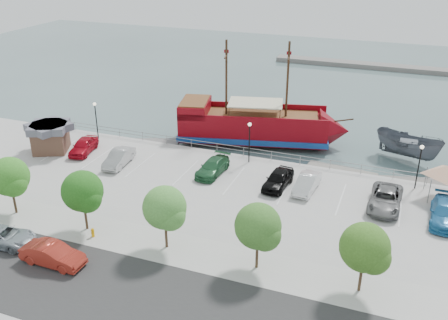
% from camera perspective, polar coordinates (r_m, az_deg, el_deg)
% --- Properties ---
extents(ground, '(160.00, 160.00, 0.00)m').
position_cam_1_polar(ground, '(45.88, 0.28, -4.57)').
color(ground, '#3E5455').
extents(street, '(100.00, 8.00, 0.04)m').
position_cam_1_polar(street, '(33.41, -9.78, -15.56)').
color(street, '#2A2A2A').
rests_on(street, land_slab).
extents(sidewalk, '(100.00, 4.00, 0.05)m').
position_cam_1_polar(sidewalk, '(37.55, -5.17, -10.16)').
color(sidewalk, '#A9A9A6').
rests_on(sidewalk, land_slab).
extents(seawall_railing, '(50.00, 0.06, 1.00)m').
position_cam_1_polar(seawall_railing, '(51.82, 3.32, 0.85)').
color(seawall_railing, gray).
rests_on(seawall_railing, land_slab).
extents(far_shore, '(40.00, 3.00, 0.80)m').
position_cam_1_polar(far_shore, '(95.18, 18.11, 10.07)').
color(far_shore, slate).
rests_on(far_shore, ground).
extents(pirate_ship, '(19.96, 9.61, 12.36)m').
position_cam_1_polar(pirate_ship, '(57.39, 4.76, 3.81)').
color(pirate_ship, maroon).
rests_on(pirate_ship, ground).
extents(patrol_boat, '(7.91, 5.52, 2.87)m').
position_cam_1_polar(patrol_boat, '(56.56, 20.28, 1.29)').
color(patrol_boat, '#4C5159').
rests_on(patrol_boat, ground).
extents(dock_west, '(6.78, 4.08, 0.37)m').
position_cam_1_polar(dock_west, '(58.30, -8.43, 1.97)').
color(dock_west, slate).
rests_on(dock_west, ground).
extents(dock_mid, '(7.21, 2.80, 0.40)m').
position_cam_1_polar(dock_mid, '(51.96, 13.22, -1.34)').
color(dock_mid, gray).
rests_on(dock_mid, ground).
extents(dock_east, '(7.12, 3.49, 0.39)m').
position_cam_1_polar(dock_east, '(51.74, 20.55, -2.45)').
color(dock_east, slate).
rests_on(dock_east, ground).
extents(shed, '(4.94, 4.94, 3.07)m').
position_cam_1_polar(shed, '(56.03, -19.25, 2.56)').
color(shed, brown).
rests_on(shed, land_slab).
extents(canopy_tent, '(4.79, 4.79, 3.58)m').
position_cam_1_polar(canopy_tent, '(46.88, 24.21, -0.60)').
color(canopy_tent, slate).
rests_on(canopy_tent, land_slab).
extents(street_van, '(5.12, 2.76, 1.36)m').
position_cam_1_polar(street_van, '(41.11, -23.90, -7.97)').
color(street_van, '#8E99A1').
rests_on(street_van, street).
extents(street_sedan, '(4.75, 1.70, 1.56)m').
position_cam_1_polar(street_sedan, '(37.55, -18.99, -10.18)').
color(street_sedan, '#9F271B').
rests_on(street_sedan, street).
extents(fire_hydrant, '(0.27, 0.27, 0.77)m').
position_cam_1_polar(fire_hydrant, '(39.89, -14.77, -7.99)').
color(fire_hydrant, '#DF9A04').
rests_on(fire_hydrant, sidewalk).
extents(lamp_post_left, '(0.36, 0.36, 4.28)m').
position_cam_1_polar(lamp_post_left, '(57.47, -14.46, 5.11)').
color(lamp_post_left, black).
rests_on(lamp_post_left, land_slab).
extents(lamp_post_mid, '(0.36, 0.36, 4.28)m').
position_cam_1_polar(lamp_post_mid, '(49.74, 2.92, 2.83)').
color(lamp_post_mid, black).
rests_on(lamp_post_mid, land_slab).
extents(lamp_post_right, '(0.36, 0.36, 4.28)m').
position_cam_1_polar(lamp_post_right, '(47.76, 21.48, 0.11)').
color(lamp_post_right, black).
rests_on(lamp_post_right, land_slab).
extents(tree_b, '(3.30, 3.20, 5.00)m').
position_cam_1_polar(tree_b, '(43.75, -23.22, -1.92)').
color(tree_b, '#473321').
rests_on(tree_b, sidewalk).
extents(tree_c, '(3.30, 3.20, 5.00)m').
position_cam_1_polar(tree_c, '(39.48, -15.75, -3.64)').
color(tree_c, '#473321').
rests_on(tree_c, sidewalk).
extents(tree_d, '(3.30, 3.20, 5.00)m').
position_cam_1_polar(tree_d, '(36.07, -6.65, -5.63)').
color(tree_d, '#473321').
rests_on(tree_d, sidewalk).
extents(tree_e, '(3.30, 3.20, 5.00)m').
position_cam_1_polar(tree_e, '(33.79, 4.09, -7.79)').
color(tree_e, '#473321').
rests_on(tree_e, sidewalk).
extents(tree_f, '(3.30, 3.20, 5.00)m').
position_cam_1_polar(tree_f, '(32.87, 16.01, -9.83)').
color(tree_f, '#473321').
rests_on(tree_f, sidewalk).
extents(parked_car_a, '(2.72, 4.89, 1.57)m').
position_cam_1_polar(parked_car_a, '(54.80, -15.75, 1.58)').
color(parked_car_a, '#AA0A19').
rests_on(parked_car_a, land_slab).
extents(parked_car_b, '(2.04, 4.77, 1.53)m').
position_cam_1_polar(parked_car_b, '(51.03, -11.92, 0.23)').
color(parked_car_b, '#A1A1A1').
rests_on(parked_car_b, land_slab).
extents(parked_car_d, '(2.34, 5.03, 1.42)m').
position_cam_1_polar(parked_car_d, '(48.13, -1.31, -0.81)').
color(parked_car_d, '#245C35').
rests_on(parked_car_d, land_slab).
extents(parked_car_e, '(2.31, 4.83, 1.59)m').
position_cam_1_polar(parked_car_e, '(45.88, 6.20, -2.18)').
color(parked_car_e, black).
rests_on(parked_car_e, land_slab).
extents(parked_car_f, '(1.93, 4.59, 1.48)m').
position_cam_1_polar(parked_car_f, '(45.63, 9.45, -2.63)').
color(parked_car_f, silver).
rests_on(parked_car_f, land_slab).
extents(parked_car_g, '(2.75, 5.70, 1.57)m').
position_cam_1_polar(parked_car_g, '(44.48, 17.96, -4.27)').
color(parked_car_g, slate).
rests_on(parked_car_g, land_slab).
extents(parked_car_h, '(2.38, 5.49, 1.57)m').
position_cam_1_polar(parked_car_h, '(44.12, 23.93, -5.53)').
color(parked_car_h, '#236DA5').
rests_on(parked_car_h, land_slab).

